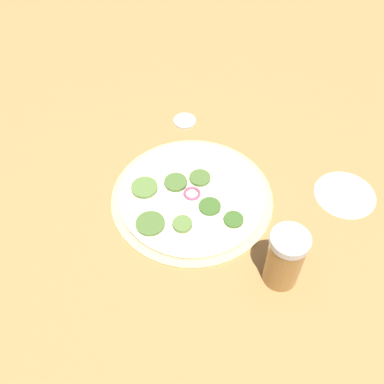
% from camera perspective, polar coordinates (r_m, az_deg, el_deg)
% --- Properties ---
extents(ground_plane, '(3.00, 3.00, 0.00)m').
position_cam_1_polar(ground_plane, '(0.77, 0.00, -0.77)').
color(ground_plane, '#9E703F').
extents(pizza, '(0.28, 0.28, 0.02)m').
position_cam_1_polar(pizza, '(0.77, -0.15, -0.58)').
color(pizza, '#D6B77A').
rests_on(pizza, ground_plane).
extents(spice_jar, '(0.06, 0.06, 0.11)m').
position_cam_1_polar(spice_jar, '(0.66, 11.70, -8.23)').
color(spice_jar, olive).
rests_on(spice_jar, ground_plane).
extents(loose_cap, '(0.05, 0.05, 0.01)m').
position_cam_1_polar(loose_cap, '(0.91, -0.94, 9.12)').
color(loose_cap, '#B2B2B7').
rests_on(loose_cap, ground_plane).
extents(flour_patch, '(0.11, 0.11, 0.00)m').
position_cam_1_polar(flour_patch, '(0.82, 18.84, -0.30)').
color(flour_patch, white).
rests_on(flour_patch, ground_plane).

